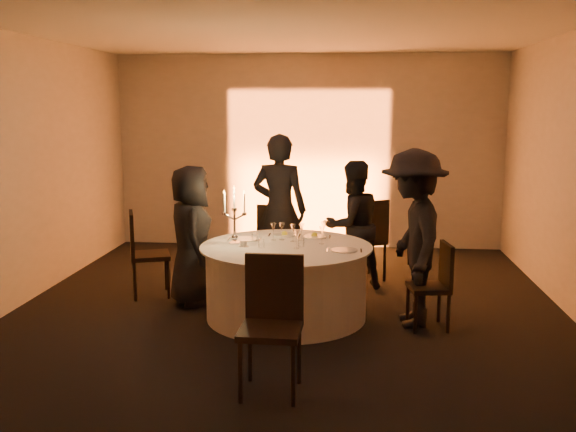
# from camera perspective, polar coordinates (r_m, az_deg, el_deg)

# --- Properties ---
(floor) EXTENTS (7.00, 7.00, 0.00)m
(floor) POSITION_cam_1_polar(r_m,az_deg,el_deg) (6.90, -0.16, -8.90)
(floor) COLOR black
(floor) RESTS_ON ground
(ceiling) EXTENTS (7.00, 7.00, 0.00)m
(ceiling) POSITION_cam_1_polar(r_m,az_deg,el_deg) (6.59, -0.17, 16.66)
(ceiling) COLOR silver
(ceiling) RESTS_ON wall_back
(wall_back) EXTENTS (7.00, 0.00, 7.00)m
(wall_back) POSITION_cam_1_polar(r_m,az_deg,el_deg) (10.05, 1.81, 5.73)
(wall_back) COLOR beige
(wall_back) RESTS_ON floor
(wall_front) EXTENTS (7.00, 0.00, 7.00)m
(wall_front) POSITION_cam_1_polar(r_m,az_deg,el_deg) (3.16, -6.44, -3.36)
(wall_front) COLOR beige
(wall_front) RESTS_ON floor
(wall_left) EXTENTS (0.00, 7.00, 7.00)m
(wall_left) POSITION_cam_1_polar(r_m,az_deg,el_deg) (7.49, -23.70, 3.51)
(wall_left) COLOR beige
(wall_left) RESTS_ON floor
(uplighter_fixture) EXTENTS (0.25, 0.12, 0.10)m
(uplighter_fixture) POSITION_cam_1_polar(r_m,az_deg,el_deg) (9.97, 1.65, -2.74)
(uplighter_fixture) COLOR black
(uplighter_fixture) RESTS_ON floor
(banquet_table) EXTENTS (1.80, 1.80, 0.77)m
(banquet_table) POSITION_cam_1_polar(r_m,az_deg,el_deg) (6.79, -0.16, -5.83)
(banquet_table) COLOR black
(banquet_table) RESTS_ON floor
(chair_left) EXTENTS (0.56, 0.56, 1.00)m
(chair_left) POSITION_cam_1_polar(r_m,az_deg,el_deg) (7.66, -12.80, -2.86)
(chair_left) COLOR black
(chair_left) RESTS_ON floor
(chair_back_left) EXTENTS (0.50, 0.50, 0.98)m
(chair_back_left) POSITION_cam_1_polar(r_m,az_deg,el_deg) (8.20, -1.07, -1.87)
(chair_back_left) COLOR black
(chair_back_left) RESTS_ON floor
(chair_back_right) EXTENTS (0.62, 0.62, 1.05)m
(chair_back_right) POSITION_cam_1_polar(r_m,az_deg,el_deg) (8.18, 7.06, -1.68)
(chair_back_right) COLOR black
(chair_back_right) RESTS_ON floor
(chair_right) EXTENTS (0.43, 0.43, 0.87)m
(chair_right) POSITION_cam_1_polar(r_m,az_deg,el_deg) (6.60, 12.99, -5.65)
(chair_right) COLOR black
(chair_right) RESTS_ON floor
(chair_front) EXTENTS (0.48, 0.48, 1.06)m
(chair_front) POSITION_cam_1_polar(r_m,az_deg,el_deg) (5.05, -1.42, -8.80)
(chair_front) COLOR black
(chair_front) RESTS_ON floor
(guest_left) EXTENTS (0.71, 0.88, 1.56)m
(guest_left) POSITION_cam_1_polar(r_m,az_deg,el_deg) (7.23, -8.59, -1.73)
(guest_left) COLOR black
(guest_left) RESTS_ON floor
(guest_back_left) EXTENTS (0.75, 0.55, 1.88)m
(guest_back_left) POSITION_cam_1_polar(r_m,az_deg,el_deg) (7.94, -0.77, 0.56)
(guest_back_left) COLOR black
(guest_back_left) RESTS_ON floor
(guest_back_right) EXTENTS (0.96, 0.91, 1.57)m
(guest_back_right) POSITION_cam_1_polar(r_m,az_deg,el_deg) (7.76, 5.72, -0.85)
(guest_back_right) COLOR black
(guest_back_right) RESTS_ON floor
(guest_right) EXTENTS (0.75, 1.21, 1.80)m
(guest_right) POSITION_cam_1_polar(r_m,az_deg,el_deg) (6.58, 11.06, -1.93)
(guest_right) COLOR black
(guest_right) RESTS_ON floor
(plate_left) EXTENTS (0.35, 0.28, 0.01)m
(plate_left) POSITION_cam_1_polar(r_m,az_deg,el_deg) (7.00, -3.90, -2.08)
(plate_left) COLOR silver
(plate_left) RESTS_ON banquet_table
(plate_back_left) EXTENTS (0.36, 0.26, 0.08)m
(plate_back_left) POSITION_cam_1_polar(r_m,az_deg,el_deg) (7.21, -0.32, -1.61)
(plate_back_left) COLOR silver
(plate_back_left) RESTS_ON banquet_table
(plate_back_right) EXTENTS (0.35, 0.27, 0.08)m
(plate_back_right) POSITION_cam_1_polar(r_m,az_deg,el_deg) (7.13, 2.37, -1.75)
(plate_back_right) COLOR silver
(plate_back_right) RESTS_ON banquet_table
(plate_right) EXTENTS (0.36, 0.27, 0.01)m
(plate_right) POSITION_cam_1_polar(r_m,az_deg,el_deg) (6.48, 5.01, -3.04)
(plate_right) COLOR silver
(plate_right) RESTS_ON banquet_table
(plate_front) EXTENTS (0.36, 0.29, 0.01)m
(plate_front) POSITION_cam_1_polar(r_m,az_deg,el_deg) (6.11, -0.38, -3.81)
(plate_front) COLOR silver
(plate_front) RESTS_ON banquet_table
(coffee_cup) EXTENTS (0.11, 0.11, 0.07)m
(coffee_cup) POSITION_cam_1_polar(r_m,az_deg,el_deg) (6.67, -3.96, -2.47)
(coffee_cup) COLOR silver
(coffee_cup) RESTS_ON banquet_table
(candelabra) EXTENTS (0.26, 0.12, 0.62)m
(candelabra) POSITION_cam_1_polar(r_m,az_deg,el_deg) (6.77, -4.77, -0.68)
(candelabra) COLOR silver
(candelabra) RESTS_ON banquet_table
(wine_glass_a) EXTENTS (0.07, 0.07, 0.19)m
(wine_glass_a) POSITION_cam_1_polar(r_m,az_deg,el_deg) (6.94, -1.32, -1.06)
(wine_glass_a) COLOR white
(wine_glass_a) RESTS_ON banquet_table
(wine_glass_b) EXTENTS (0.07, 0.07, 0.19)m
(wine_glass_b) POSITION_cam_1_polar(r_m,az_deg,el_deg) (6.53, 0.75, -1.74)
(wine_glass_b) COLOR white
(wine_glass_b) RESTS_ON banquet_table
(wine_glass_c) EXTENTS (0.07, 0.07, 0.19)m
(wine_glass_c) POSITION_cam_1_polar(r_m,az_deg,el_deg) (6.76, 3.04, -1.35)
(wine_glass_c) COLOR white
(wine_glass_c) RESTS_ON banquet_table
(wine_glass_d) EXTENTS (0.07, 0.07, 0.19)m
(wine_glass_d) POSITION_cam_1_polar(r_m,az_deg,el_deg) (6.95, -0.55, -1.03)
(wine_glass_d) COLOR white
(wine_glass_d) RESTS_ON banquet_table
(wine_glass_e) EXTENTS (0.07, 0.07, 0.19)m
(wine_glass_e) POSITION_cam_1_polar(r_m,az_deg,el_deg) (6.91, 1.21, -1.10)
(wine_glass_e) COLOR white
(wine_glass_e) RESTS_ON banquet_table
(wine_glass_f) EXTENTS (0.07, 0.07, 0.19)m
(wine_glass_f) POSITION_cam_1_polar(r_m,az_deg,el_deg) (7.03, 3.20, -0.93)
(wine_glass_f) COLOR white
(wine_glass_f) RESTS_ON banquet_table
(wine_glass_g) EXTENTS (0.07, 0.07, 0.19)m
(wine_glass_g) POSITION_cam_1_polar(r_m,az_deg,el_deg) (6.87, 0.45, -1.16)
(wine_glass_g) COLOR white
(wine_glass_g) RESTS_ON banquet_table
(tumbler_a) EXTENTS (0.07, 0.07, 0.09)m
(tumbler_a) POSITION_cam_1_polar(r_m,az_deg,el_deg) (6.64, 1.18, -2.36)
(tumbler_a) COLOR white
(tumbler_a) RESTS_ON banquet_table
(tumbler_b) EXTENTS (0.07, 0.07, 0.09)m
(tumbler_b) POSITION_cam_1_polar(r_m,az_deg,el_deg) (6.91, -2.98, -1.89)
(tumbler_b) COLOR white
(tumbler_b) RESTS_ON banquet_table
(tumbler_c) EXTENTS (0.07, 0.07, 0.09)m
(tumbler_c) POSITION_cam_1_polar(r_m,az_deg,el_deg) (6.60, -2.39, -2.45)
(tumbler_c) COLOR white
(tumbler_c) RESTS_ON banquet_table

